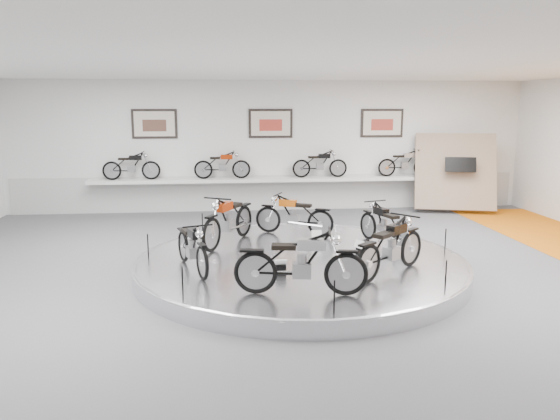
{
  "coord_description": "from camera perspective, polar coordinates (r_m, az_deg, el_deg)",
  "views": [
    {
      "loc": [
        -1.46,
        -9.88,
        3.2
      ],
      "look_at": [
        -0.37,
        0.6,
        1.2
      ],
      "focal_mm": 35.0,
      "sensor_mm": 36.0,
      "label": 1
    }
  ],
  "objects": [
    {
      "name": "bike_d",
      "position": [
        9.89,
        -9.17,
        -3.71
      ],
      "size": [
        1.02,
        1.65,
        0.91
      ],
      "primitive_type": null,
      "rotation": [
        0.0,
        0.0,
        5.04
      ],
      "color": "black",
      "rests_on": "display_platform"
    },
    {
      "name": "ceiling",
      "position": [
        10.02,
        2.56,
        15.3
      ],
      "size": [
        16.0,
        16.0,
        0.0
      ],
      "primitive_type": "plane",
      "rotation": [
        3.14,
        0.0,
        0.0
      ],
      "color": "white",
      "rests_on": "wall_back"
    },
    {
      "name": "bike_f",
      "position": [
        9.72,
        11.54,
        -3.73
      ],
      "size": [
        1.71,
        1.59,
        1.02
      ],
      "primitive_type": null,
      "rotation": [
        0.0,
        0.0,
        6.99
      ],
      "color": "black",
      "rests_on": "display_platform"
    },
    {
      "name": "shelf",
      "position": [
        16.79,
        -0.89,
        3.19
      ],
      "size": [
        11.0,
        0.55,
        0.1
      ],
      "primitive_type": "cube",
      "color": "silver",
      "rests_on": "wall_back"
    },
    {
      "name": "wall_back",
      "position": [
        16.98,
        -0.99,
        6.67
      ],
      "size": [
        16.0,
        0.0,
        16.0
      ],
      "primitive_type": "plane",
      "rotation": [
        1.57,
        0.0,
        0.0
      ],
      "color": "silver",
      "rests_on": "floor"
    },
    {
      "name": "shelf_bike_a",
      "position": [
        16.9,
        -15.27,
        4.29
      ],
      "size": [
        1.22,
        0.43,
        0.73
      ],
      "primitive_type": null,
      "color": "black",
      "rests_on": "shelf"
    },
    {
      "name": "bike_a",
      "position": [
        11.7,
        10.87,
        -1.5
      ],
      "size": [
        1.01,
        1.66,
        0.92
      ],
      "primitive_type": null,
      "rotation": [
        0.0,
        0.0,
        1.88
      ],
      "color": "black",
      "rests_on": "display_platform"
    },
    {
      "name": "bike_b",
      "position": [
        12.52,
        1.47,
        -0.48
      ],
      "size": [
        1.68,
        1.18,
        0.94
      ],
      "primitive_type": null,
      "rotation": [
        0.0,
        0.0,
        2.7
      ],
      "color": "#C6540D",
      "rests_on": "display_platform"
    },
    {
      "name": "bike_e",
      "position": [
        8.51,
        2.17,
        -5.5
      ],
      "size": [
        1.86,
        0.91,
        1.05
      ],
      "primitive_type": null,
      "rotation": [
        0.0,
        0.0,
        6.12
      ],
      "color": "#B5B6BA",
      "rests_on": "display_platform"
    },
    {
      "name": "shelf_bike_c",
      "position": [
        16.93,
        4.19,
        4.65
      ],
      "size": [
        1.22,
        0.43,
        0.73
      ],
      "primitive_type": null,
      "color": "black",
      "rests_on": "shelf"
    },
    {
      "name": "shelf_bike_d",
      "position": [
        17.61,
        12.9,
        4.64
      ],
      "size": [
        1.22,
        0.43,
        0.73
      ],
      "primitive_type": null,
      "color": "#B5B6BA",
      "rests_on": "shelf"
    },
    {
      "name": "display_panel",
      "position": [
        17.58,
        17.84,
        3.84
      ],
      "size": [
        2.56,
        1.52,
        2.3
      ],
      "primitive_type": "cube",
      "rotation": [
        -0.35,
        0.0,
        -0.26
      ],
      "color": "gray",
      "rests_on": "floor"
    },
    {
      "name": "floor",
      "position": [
        10.49,
        2.38,
        -7.05
      ],
      "size": [
        16.0,
        16.0,
        0.0
      ],
      "primitive_type": "plane",
      "color": "#515154",
      "rests_on": "ground"
    },
    {
      "name": "bike_c",
      "position": [
        11.7,
        -5.41,
        -0.96
      ],
      "size": [
        1.45,
        1.92,
        1.08
      ],
      "primitive_type": null,
      "rotation": [
        0.0,
        0.0,
        4.21
      ],
      "color": "#8F2406",
      "rests_on": "display_platform"
    },
    {
      "name": "platform_rim",
      "position": [
        10.69,
        2.16,
        -5.19
      ],
      "size": [
        6.4,
        6.4,
        0.1
      ],
      "primitive_type": "torus",
      "color": "#B2B2BA",
      "rests_on": "display_platform"
    },
    {
      "name": "wall_front",
      "position": [
        3.44,
        19.95,
        -10.35
      ],
      "size": [
        16.0,
        0.0,
        16.0
      ],
      "primitive_type": "plane",
      "rotation": [
        -1.57,
        0.0,
        0.0
      ],
      "color": "silver",
      "rests_on": "floor"
    },
    {
      "name": "poster_left",
      "position": [
        16.97,
        -12.99,
        8.77
      ],
      "size": [
        1.35,
        0.06,
        0.88
      ],
      "primitive_type": "cube",
      "color": "beige",
      "rests_on": "wall_back"
    },
    {
      "name": "poster_center",
      "position": [
        16.91,
        -0.98,
        9.03
      ],
      "size": [
        1.35,
        0.06,
        0.88
      ],
      "primitive_type": "cube",
      "color": "beige",
      "rests_on": "wall_back"
    },
    {
      "name": "display_platform",
      "position": [
        10.72,
        2.15,
        -5.8
      ],
      "size": [
        6.4,
        6.4,
        0.3
      ],
      "primitive_type": "cylinder",
      "color": "silver",
      "rests_on": "floor"
    },
    {
      "name": "shelf_bike_b",
      "position": [
        16.67,
        -6.05,
        4.52
      ],
      "size": [
        1.22,
        0.43,
        0.73
      ],
      "primitive_type": null,
      "color": "#8F2406",
      "rests_on": "shelf"
    },
    {
      "name": "poster_right",
      "position": [
        17.56,
        10.61,
        8.91
      ],
      "size": [
        1.35,
        0.06,
        0.88
      ],
      "primitive_type": "cube",
      "color": "beige",
      "rests_on": "wall_back"
    },
    {
      "name": "dado_band",
      "position": [
        17.13,
        -0.97,
        1.82
      ],
      "size": [
        15.68,
        0.04,
        1.1
      ],
      "primitive_type": "cube",
      "color": "#BCBCBA",
      "rests_on": "floor"
    }
  ]
}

